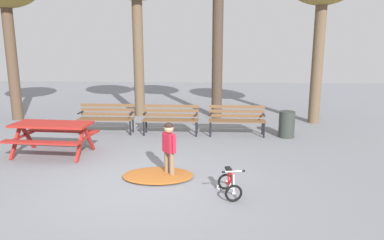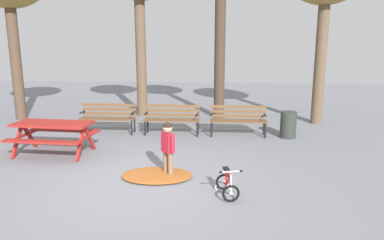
# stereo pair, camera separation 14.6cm
# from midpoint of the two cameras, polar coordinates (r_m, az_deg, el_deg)

# --- Properties ---
(ground) EXTENTS (36.00, 36.00, 0.00)m
(ground) POSITION_cam_midpoint_polar(r_m,az_deg,el_deg) (6.85, -7.80, -10.17)
(ground) COLOR slate
(picnic_table) EXTENTS (1.87, 1.44, 0.79)m
(picnic_table) POSITION_cam_midpoint_polar(r_m,az_deg,el_deg) (9.00, -20.93, -1.47)
(picnic_table) COLOR maroon
(picnic_table) RESTS_ON ground
(park_bench_far_left) EXTENTS (1.60, 0.46, 0.85)m
(park_bench_far_left) POSITION_cam_midpoint_polar(r_m,az_deg,el_deg) (10.75, -12.88, 0.69)
(park_bench_far_left) COLOR brown
(park_bench_far_left) RESTS_ON ground
(park_bench_left) EXTENTS (1.60, 0.47, 0.85)m
(park_bench_left) POSITION_cam_midpoint_polar(r_m,az_deg,el_deg) (10.31, -2.80, 0.50)
(park_bench_left) COLOR brown
(park_bench_left) RESTS_ON ground
(park_bench_right) EXTENTS (1.60, 0.47, 0.85)m
(park_bench_right) POSITION_cam_midpoint_polar(r_m,az_deg,el_deg) (10.25, 7.80, 0.34)
(park_bench_right) COLOR brown
(park_bench_right) RESTS_ON ground
(child_standing) EXTENTS (0.30, 0.33, 1.10)m
(child_standing) POSITION_cam_midpoint_polar(r_m,az_deg,el_deg) (6.98, -3.30, -3.99)
(child_standing) COLOR #7F664C
(child_standing) RESTS_ON ground
(kids_bicycle) EXTENTS (0.46, 0.61, 0.54)m
(kids_bicycle) POSITION_cam_midpoint_polar(r_m,az_deg,el_deg) (6.28, 6.34, -10.26)
(kids_bicycle) COLOR black
(kids_bicycle) RESTS_ON ground
(leaf_pile) EXTENTS (1.45, 1.05, 0.07)m
(leaf_pile) POSITION_cam_midpoint_polar(r_m,az_deg,el_deg) (7.16, -5.08, -8.79)
(leaf_pile) COLOR #9E5623
(leaf_pile) RESTS_ON ground
(trash_bin) EXTENTS (0.44, 0.44, 0.74)m
(trash_bin) POSITION_cam_midpoint_polar(r_m,az_deg,el_deg) (10.31, 15.55, -0.73)
(trash_bin) COLOR #2D332D
(trash_bin) RESTS_ON ground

